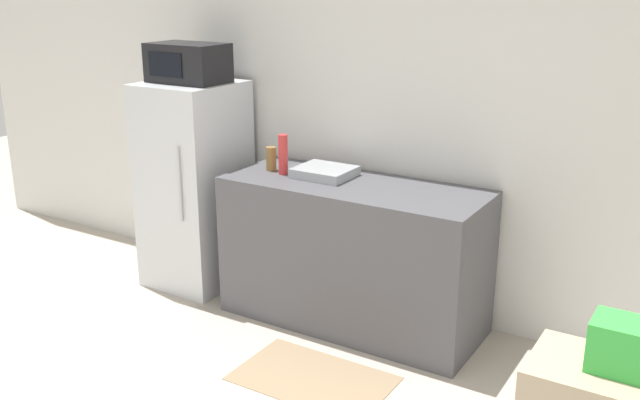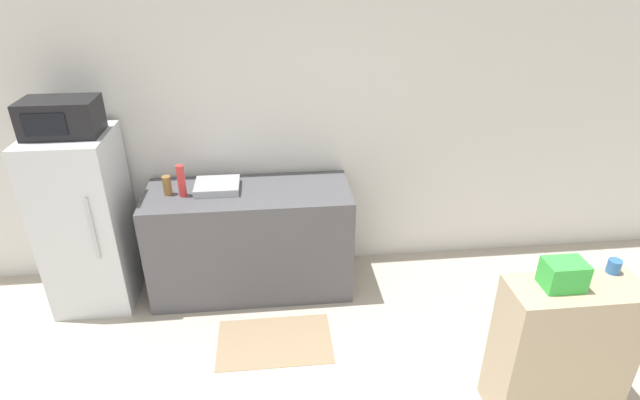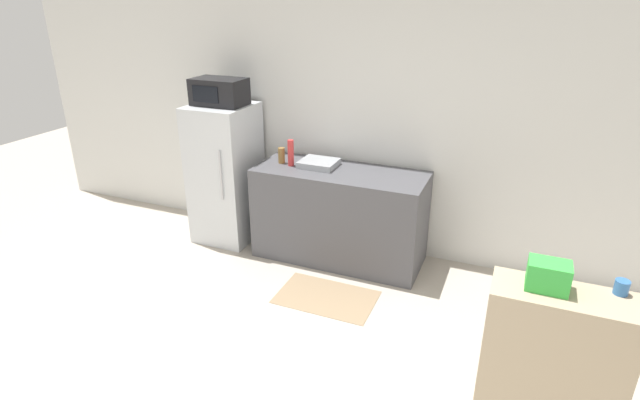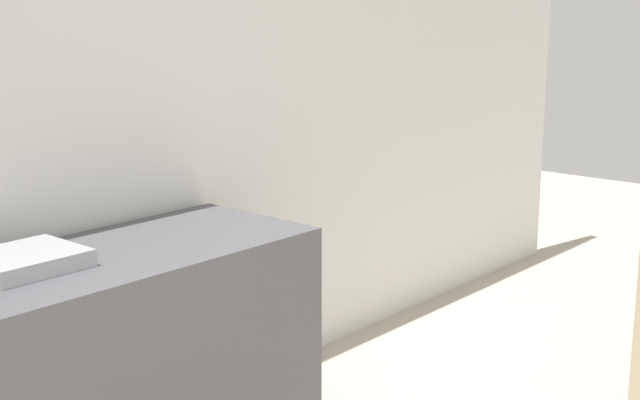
# 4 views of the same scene
# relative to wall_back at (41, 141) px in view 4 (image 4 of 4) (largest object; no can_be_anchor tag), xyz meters

# --- Properties ---
(wall_back) EXTENTS (8.00, 0.06, 2.60)m
(wall_back) POSITION_rel_wall_back_xyz_m (0.00, 0.00, 0.00)
(wall_back) COLOR silver
(wall_back) RESTS_ON ground_plane
(counter) EXTENTS (1.66, 0.67, 0.93)m
(counter) POSITION_rel_wall_back_xyz_m (-0.05, -0.39, -0.83)
(counter) COLOR #4C4C51
(counter) RESTS_ON ground_plane
(sink_basin) EXTENTS (0.36, 0.31, 0.06)m
(sink_basin) POSITION_rel_wall_back_xyz_m (-0.30, -0.34, -0.34)
(sink_basin) COLOR #9EA3A8
(sink_basin) RESTS_ON counter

